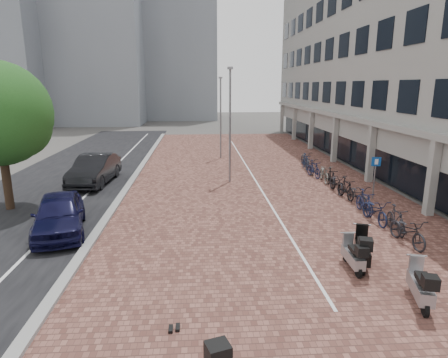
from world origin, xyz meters
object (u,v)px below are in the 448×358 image
scooter_back (421,284)px  parking_sign (375,172)px  scooter_front (353,254)px  scooter_mid (363,248)px  car_dark (95,169)px  car_navy (59,214)px

scooter_back → parking_sign: parking_sign is taller
scooter_front → parking_sign: parking_sign is taller
scooter_mid → scooter_back: scooter_mid is taller
car_dark → car_navy: bearing=-81.2°
scooter_mid → parking_sign: size_ratio=0.82×
scooter_front → scooter_back: bearing=-61.4°
car_navy → scooter_back: (11.01, -5.75, -0.19)m
scooter_back → scooter_mid: bearing=121.3°
car_navy → parking_sign: parking_sign is taller
scooter_back → parking_sign: size_ratio=0.77×
parking_sign → scooter_mid: bearing=-109.1°
scooter_front → parking_sign: 8.40m
car_navy → scooter_back: size_ratio=2.69×
scooter_mid → scooter_back: (0.60, -2.21, -0.04)m
scooter_back → parking_sign: bearing=88.2°
car_dark → scooter_back: car_dark is taller
car_dark → scooter_front: (10.64, -11.51, -0.31)m
parking_sign → car_navy: bearing=-157.9°
car_navy → scooter_mid: (10.41, -3.54, -0.16)m
car_dark → parking_sign: size_ratio=2.36×
car_navy → scooter_back: bearing=-42.4°
scooter_front → scooter_mid: 0.45m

